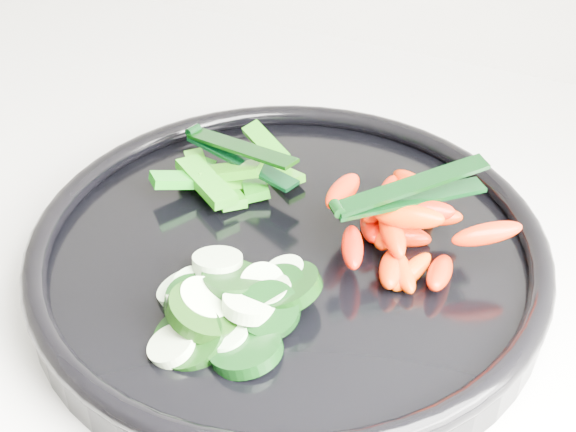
% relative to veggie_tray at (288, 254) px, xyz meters
% --- Properties ---
extents(veggie_tray, '(0.49, 0.49, 0.04)m').
position_rel_veggie_tray_xyz_m(veggie_tray, '(0.00, 0.00, 0.00)').
color(veggie_tray, black).
rests_on(veggie_tray, counter).
extents(cucumber_pile, '(0.12, 0.12, 0.04)m').
position_rel_veggie_tray_xyz_m(cucumber_pile, '(-0.01, -0.08, 0.01)').
color(cucumber_pile, black).
rests_on(cucumber_pile, veggie_tray).
extents(carrot_pile, '(0.14, 0.15, 0.06)m').
position_rel_veggie_tray_xyz_m(carrot_pile, '(0.07, 0.04, 0.02)').
color(carrot_pile, '#FD6500').
rests_on(carrot_pile, veggie_tray).
extents(pepper_pile, '(0.11, 0.12, 0.04)m').
position_rel_veggie_tray_xyz_m(pepper_pile, '(-0.08, 0.05, 0.01)').
color(pepper_pile, '#0A700B').
rests_on(pepper_pile, veggie_tray).
extents(tong_carrot, '(0.09, 0.09, 0.02)m').
position_rel_veggie_tray_xyz_m(tong_carrot, '(0.07, 0.04, 0.05)').
color(tong_carrot, black).
rests_on(tong_carrot, carrot_pile).
extents(tong_pepper, '(0.11, 0.05, 0.02)m').
position_rel_veggie_tray_xyz_m(tong_pepper, '(-0.07, 0.06, 0.03)').
color(tong_pepper, black).
rests_on(tong_pepper, pepper_pile).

